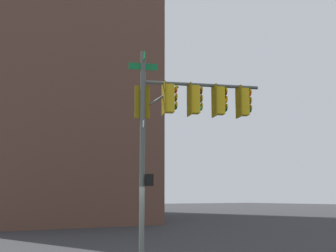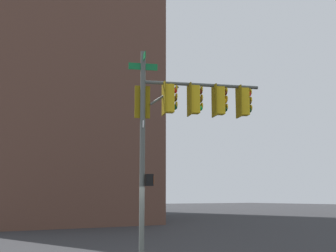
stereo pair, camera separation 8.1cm
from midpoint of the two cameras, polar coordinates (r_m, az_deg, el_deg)
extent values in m
cylinder|color=#4C514C|center=(15.56, -3.40, -3.48)|extent=(0.18, 0.18, 7.26)
cylinder|color=#4C514C|center=(16.44, 4.12, 5.18)|extent=(1.70, 4.03, 0.12)
cylinder|color=#4C514C|center=(16.01, -0.59, 3.88)|extent=(0.46, 0.99, 0.75)
cube|color=#0F6B33|center=(16.22, -3.29, 8.50)|extent=(0.93, 0.40, 0.24)
cube|color=#0F6B33|center=(16.14, -3.30, 7.48)|extent=(0.41, 0.97, 0.24)
cube|color=white|center=(15.68, -3.37, 0.18)|extent=(0.43, 0.19, 0.24)
cube|color=gold|center=(16.02, -0.03, 3.47)|extent=(0.44, 0.44, 1.00)
cube|color=#7D640C|center=(15.98, -0.70, 3.50)|extent=(0.52, 0.24, 1.16)
sphere|color=red|center=(16.13, 0.68, 4.48)|extent=(0.20, 0.20, 0.20)
cylinder|color=gold|center=(16.17, 0.91, 4.77)|extent=(0.23, 0.12, 0.23)
sphere|color=#4C330A|center=(16.06, 0.69, 3.43)|extent=(0.20, 0.20, 0.20)
cylinder|color=gold|center=(16.10, 0.91, 3.74)|extent=(0.23, 0.12, 0.23)
sphere|color=#0A3819|center=(16.00, 0.69, 2.38)|extent=(0.20, 0.20, 0.20)
cylinder|color=gold|center=(16.04, 0.91, 2.69)|extent=(0.23, 0.12, 0.23)
cube|color=gold|center=(16.24, 3.20, 3.32)|extent=(0.44, 0.44, 1.00)
cube|color=#7D640C|center=(16.19, 2.55, 3.35)|extent=(0.52, 0.24, 1.16)
sphere|color=#470A07|center=(16.35, 3.88, 4.31)|extent=(0.20, 0.20, 0.20)
cylinder|color=gold|center=(16.39, 4.10, 4.60)|extent=(0.23, 0.12, 0.23)
sphere|color=#4C330A|center=(16.29, 3.89, 3.28)|extent=(0.20, 0.20, 0.20)
cylinder|color=gold|center=(16.33, 4.11, 3.58)|extent=(0.23, 0.12, 0.23)
sphere|color=green|center=(16.23, 3.90, 2.25)|extent=(0.20, 0.20, 0.20)
cylinder|color=gold|center=(16.26, 4.12, 2.55)|extent=(0.23, 0.12, 0.23)
cube|color=gold|center=(16.50, 6.33, 3.16)|extent=(0.44, 0.44, 1.00)
cube|color=#7D640C|center=(16.44, 5.70, 3.19)|extent=(0.52, 0.24, 1.16)
sphere|color=#470A07|center=(16.63, 6.98, 4.14)|extent=(0.20, 0.20, 0.20)
cylinder|color=gold|center=(16.67, 7.19, 4.43)|extent=(0.23, 0.12, 0.23)
sphere|color=#F29E0C|center=(16.56, 7.00, 3.13)|extent=(0.20, 0.20, 0.20)
cylinder|color=gold|center=(16.60, 7.21, 3.42)|extent=(0.23, 0.12, 0.23)
sphere|color=#0A3819|center=(16.50, 7.02, 2.11)|extent=(0.20, 0.20, 0.20)
cylinder|color=gold|center=(16.54, 7.23, 2.40)|extent=(0.23, 0.12, 0.23)
cube|color=gold|center=(16.81, 9.35, 3.00)|extent=(0.44, 0.44, 1.00)
cube|color=#7D640C|center=(16.74, 8.75, 3.03)|extent=(0.52, 0.24, 1.16)
sphere|color=red|center=(16.95, 9.97, 3.96)|extent=(0.20, 0.20, 0.20)
cylinder|color=gold|center=(16.99, 10.17, 4.24)|extent=(0.23, 0.12, 0.23)
sphere|color=#4C330A|center=(16.89, 10.00, 2.97)|extent=(0.20, 0.20, 0.20)
cylinder|color=gold|center=(16.93, 10.20, 3.25)|extent=(0.23, 0.12, 0.23)
sphere|color=#0A3819|center=(16.83, 10.03, 1.97)|extent=(0.20, 0.20, 0.20)
cylinder|color=gold|center=(16.87, 10.23, 2.26)|extent=(0.23, 0.12, 0.23)
cube|color=gold|center=(16.11, -3.49, 2.91)|extent=(0.44, 0.44, 1.00)
cube|color=#7D640C|center=(15.93, -3.39, 3.04)|extent=(0.24, 0.52, 1.16)
sphere|color=red|center=(16.37, -3.59, 3.79)|extent=(0.20, 0.20, 0.20)
cylinder|color=gold|center=(16.46, -3.62, 4.05)|extent=(0.12, 0.23, 0.23)
sphere|color=#4C330A|center=(16.31, -3.60, 2.76)|extent=(0.20, 0.20, 0.20)
cylinder|color=gold|center=(16.39, -3.63, 3.02)|extent=(0.12, 0.23, 0.23)
sphere|color=#0A3819|center=(16.25, -3.61, 1.73)|extent=(0.20, 0.20, 0.20)
cylinder|color=gold|center=(16.33, -3.64, 1.99)|extent=(0.12, 0.23, 0.23)
cube|color=black|center=(15.54, -2.55, -6.82)|extent=(0.43, 0.37, 0.40)
cube|color=#EA5914|center=(15.56, -2.05, -6.83)|extent=(0.24, 0.11, 0.28)
cube|color=brown|center=(51.45, -15.59, 7.20)|extent=(21.32, 16.78, 32.22)
camera|label=1|loc=(0.04, -90.15, 0.02)|focal=48.37mm
camera|label=2|loc=(0.04, 89.85, -0.02)|focal=48.37mm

